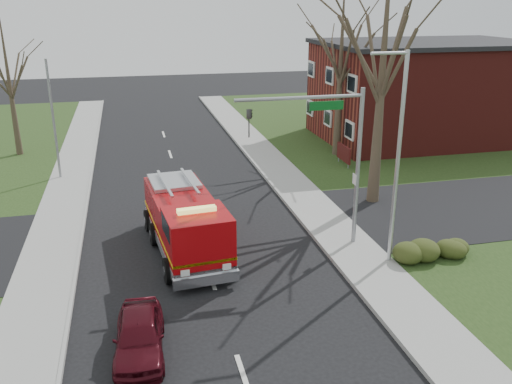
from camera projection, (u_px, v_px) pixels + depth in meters
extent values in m
plane|color=black|center=(211.00, 277.00, 20.83)|extent=(120.00, 120.00, 0.00)
cube|color=#999994|center=(361.00, 258.00, 22.16)|extent=(2.40, 80.00, 0.15)
cube|color=#999994|center=(40.00, 295.00, 19.44)|extent=(2.40, 80.00, 0.15)
cube|color=maroon|center=(424.00, 93.00, 40.30)|extent=(15.00, 10.00, 7.00)
cube|color=black|center=(430.00, 43.00, 39.09)|extent=(15.40, 10.40, 0.30)
cube|color=silver|center=(328.00, 118.00, 39.15)|extent=(0.12, 1.40, 1.20)
cube|color=#430F10|center=(344.00, 153.00, 34.27)|extent=(0.12, 2.00, 1.00)
cylinder|color=gray|center=(348.00, 163.00, 33.69)|extent=(0.08, 0.08, 0.90)
cylinder|color=gray|center=(339.00, 157.00, 35.16)|extent=(0.08, 0.08, 0.90)
ellipsoid|color=#2C3C15|center=(437.00, 251.00, 21.68)|extent=(2.80, 2.00, 0.90)
cone|color=#3E3224|center=(381.00, 88.00, 26.39)|extent=(0.64, 0.64, 12.00)
cone|color=#3E3224|center=(340.00, 78.00, 35.21)|extent=(0.56, 0.56, 10.50)
cone|color=#3E3224|center=(10.00, 90.00, 35.45)|extent=(0.44, 0.44, 9.00)
cylinder|color=gray|center=(358.00, 170.00, 22.48)|extent=(0.18, 0.18, 6.80)
cylinder|color=gray|center=(300.00, 98.00, 20.87)|extent=(5.20, 0.14, 0.14)
cube|color=#0C591E|center=(327.00, 106.00, 21.23)|extent=(1.40, 0.06, 0.35)
imported|color=black|center=(250.00, 109.00, 20.55)|extent=(0.22, 0.18, 1.10)
cylinder|color=#B7BABF|center=(398.00, 164.00, 20.53)|extent=(0.16, 0.16, 8.40)
cylinder|color=#B7BABF|center=(390.00, 53.00, 19.00)|extent=(1.40, 0.12, 0.12)
cylinder|color=gray|center=(54.00, 121.00, 30.99)|extent=(0.14, 0.14, 7.00)
cube|color=#9B070A|center=(180.00, 211.00, 23.48)|extent=(2.79, 4.91, 1.90)
cube|color=#9B070A|center=(198.00, 240.00, 20.36)|extent=(2.57, 2.57, 2.17)
cube|color=#B7BABF|center=(186.00, 237.00, 22.76)|extent=(3.03, 7.26, 0.41)
cube|color=#E5B20C|center=(185.00, 227.00, 22.60)|extent=(3.04, 7.26, 0.11)
cube|color=black|center=(203.00, 234.00, 19.24)|extent=(2.06, 0.28, 0.77)
cube|color=#E5D866|center=(197.00, 210.00, 19.95)|extent=(1.47, 0.45, 0.16)
cylinder|color=black|center=(169.00, 271.00, 20.27)|extent=(0.41, 1.02, 1.00)
cylinder|color=black|center=(229.00, 261.00, 20.99)|extent=(0.41, 1.02, 1.00)
cylinder|color=black|center=(149.00, 220.00, 24.88)|extent=(0.41, 1.02, 1.00)
cylinder|color=black|center=(199.00, 214.00, 25.59)|extent=(0.41, 1.02, 1.00)
imported|color=#3F0A12|center=(139.00, 335.00, 16.16)|extent=(1.69, 3.72, 1.24)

